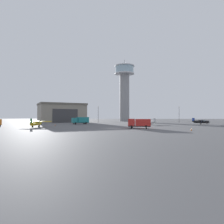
# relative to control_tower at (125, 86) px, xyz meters

# --- Properties ---
(ground_plane) EXTENTS (400.00, 400.00, 0.00)m
(ground_plane) POSITION_rel_control_tower_xyz_m (-2.10, -76.59, -23.46)
(ground_plane) COLOR #545456
(control_tower) EXTENTS (13.19, 13.19, 41.51)m
(control_tower) POSITION_rel_control_tower_xyz_m (0.00, 0.00, 0.00)
(control_tower) COLOR gray
(control_tower) RESTS_ON ground_plane
(hangar) EXTENTS (30.97, 28.65, 10.73)m
(hangar) POSITION_rel_control_tower_xyz_m (-35.77, -21.91, -18.07)
(hangar) COLOR gray
(hangar) RESTS_ON ground_plane
(airplane_yellow) EXTENTS (9.24, 7.27, 2.74)m
(airplane_yellow) POSITION_rel_control_tower_xyz_m (-26.48, -73.27, -22.17)
(airplane_yellow) COLOR gold
(airplane_yellow) RESTS_ON ground_plane
(airplane_black) EXTENTS (6.95, 8.68, 2.70)m
(airplane_black) POSITION_rel_control_tower_xyz_m (32.49, -48.07, -22.20)
(airplane_black) COLOR black
(airplane_black) RESTS_ON ground_plane
(airplane_white) EXTENTS (7.31, 7.08, 2.63)m
(airplane_white) POSITION_rel_control_tower_xyz_m (10.68, -51.72, -22.23)
(airplane_white) COLOR white
(airplane_white) RESTS_ON ground_plane
(truck_box_teal) EXTENTS (7.22, 5.95, 3.04)m
(truck_box_teal) POSITION_rel_control_tower_xyz_m (-17.87, -50.22, -21.74)
(truck_box_teal) COLOR #38383D
(truck_box_teal) RESTS_ON ground_plane
(truck_box_red) EXTENTS (6.38, 3.49, 2.71)m
(truck_box_red) POSITION_rel_control_tower_xyz_m (5.44, -77.05, -21.89)
(truck_box_red) COLOR #38383D
(truck_box_red) RESTS_ON ground_plane
(light_post_west) EXTENTS (0.44, 0.44, 8.91)m
(light_post_west) POSITION_rel_control_tower_xyz_m (-14.08, -24.98, -18.16)
(light_post_west) COLOR #38383D
(light_post_west) RESTS_ON ground_plane
(light_post_north) EXTENTS (0.44, 0.44, 8.76)m
(light_post_north) POSITION_rel_control_tower_xyz_m (30.23, -21.99, -18.24)
(light_post_north) COLOR #38383D
(light_post_north) RESTS_ON ground_plane
(traffic_cone_near_left) EXTENTS (0.36, 0.36, 0.74)m
(traffic_cone_near_left) POSITION_rel_control_tower_xyz_m (17.35, -84.13, -23.09)
(traffic_cone_near_left) COLOR black
(traffic_cone_near_left) RESTS_ON ground_plane
(traffic_cone_near_right) EXTENTS (0.36, 0.36, 0.65)m
(traffic_cone_near_right) POSITION_rel_control_tower_xyz_m (-23.76, -64.13, -23.14)
(traffic_cone_near_right) COLOR black
(traffic_cone_near_right) RESTS_ON ground_plane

